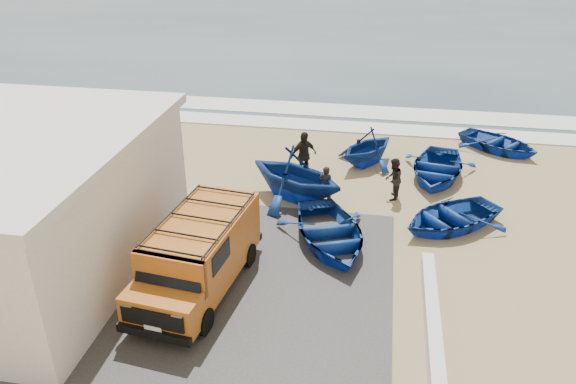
{
  "coord_description": "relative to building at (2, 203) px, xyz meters",
  "views": [
    {
      "loc": [
        3.27,
        -14.87,
        9.89
      ],
      "look_at": [
        0.33,
        2.02,
        1.2
      ],
      "focal_mm": 35.0,
      "sensor_mm": 36.0,
      "label": 1
    }
  ],
  "objects": [
    {
      "name": "fisherman_back",
      "position": [
        7.82,
        7.75,
        -1.17
      ],
      "size": [
        1.22,
        1.11,
        1.99
      ],
      "primitive_type": "imported",
      "rotation": [
        0.0,
        0.0,
        0.68
      ],
      "color": "black",
      "rests_on": "ground"
    },
    {
      "name": "building",
      "position": [
        0.0,
        0.0,
        0.0
      ],
      "size": [
        8.4,
        9.4,
        4.3
      ],
      "color": "white",
      "rests_on": "ground"
    },
    {
      "name": "boat_mid_left",
      "position": [
        7.8,
        5.82,
        -1.11
      ],
      "size": [
        5.13,
        4.9,
        2.1
      ],
      "primitive_type": "imported",
      "rotation": [
        0.0,
        0.0,
        1.09
      ],
      "color": "navy",
      "rests_on": "ground"
    },
    {
      "name": "boat_far_left",
      "position": [
        10.3,
        9.58,
        -1.35
      ],
      "size": [
        3.97,
        4.06,
        1.63
      ],
      "primitive_type": "imported",
      "rotation": [
        0.0,
        0.0,
        -0.62
      ],
      "color": "navy",
      "rests_on": "ground"
    },
    {
      "name": "slab",
      "position": [
        5.5,
        -0.0,
        -2.14
      ],
      "size": [
        12.0,
        10.0,
        0.05
      ],
      "primitive_type": "cube",
      "color": "#403D3A",
      "rests_on": "ground"
    },
    {
      "name": "ocean",
      "position": [
        7.5,
        58.0,
        -2.16
      ],
      "size": [
        180.0,
        88.0,
        0.01
      ],
      "primitive_type": "cube",
      "color": "#385166",
      "rests_on": "ground"
    },
    {
      "name": "van",
      "position": [
        5.99,
        -0.13,
        -0.98
      ],
      "size": [
        2.63,
        5.36,
        2.21
      ],
      "rotation": [
        0.0,
        0.0,
        -0.12
      ],
      "color": "#BC631C",
      "rests_on": "ground"
    },
    {
      "name": "surf_wash",
      "position": [
        7.5,
        16.5,
        -2.14
      ],
      "size": [
        180.0,
        2.2,
        0.04
      ],
      "primitive_type": "cube",
      "color": "white",
      "rests_on": "ground"
    },
    {
      "name": "boat_mid_right",
      "position": [
        13.17,
        8.68,
        -1.73
      ],
      "size": [
        3.74,
        4.69,
        0.87
      ],
      "primitive_type": "imported",
      "rotation": [
        0.0,
        0.0,
        -0.19
      ],
      "color": "navy",
      "rests_on": "ground"
    },
    {
      "name": "boat_near_left",
      "position": [
        9.42,
        2.84,
        -1.72
      ],
      "size": [
        4.42,
        5.11,
        0.89
      ],
      "primitive_type": "imported",
      "rotation": [
        0.0,
        0.0,
        0.37
      ],
      "color": "navy",
      "rests_on": "ground"
    },
    {
      "name": "boat_far_right",
      "position": [
        16.13,
        12.13,
        -1.78
      ],
      "size": [
        4.51,
        4.35,
        0.76
      ],
      "primitive_type": "imported",
      "rotation": [
        0.0,
        0.0,
        0.9
      ],
      "color": "navy",
      "rests_on": "ground"
    },
    {
      "name": "fisherman_middle",
      "position": [
        11.41,
        6.49,
        -1.35
      ],
      "size": [
        0.74,
        0.89,
        1.64
      ],
      "primitive_type": "imported",
      "rotation": [
        0.0,
        0.0,
        -1.74
      ],
      "color": "black",
      "rests_on": "ground"
    },
    {
      "name": "ground",
      "position": [
        7.5,
        2.0,
        -2.16
      ],
      "size": [
        160.0,
        160.0,
        0.0
      ],
      "primitive_type": "plane",
      "color": "tan"
    },
    {
      "name": "surf_line",
      "position": [
        7.5,
        14.0,
        -2.13
      ],
      "size": [
        180.0,
        1.6,
        0.06
      ],
      "primitive_type": "cube",
      "color": "white",
      "rests_on": "ground"
    },
    {
      "name": "boat_near_right",
      "position": [
        13.4,
        4.7,
        -1.76
      ],
      "size": [
        4.74,
        4.55,
        0.8
      ],
      "primitive_type": "imported",
      "rotation": [
        0.0,
        0.0,
        -0.9
      ],
      "color": "navy",
      "rests_on": "ground"
    },
    {
      "name": "parapet",
      "position": [
        12.5,
        -1.0,
        -1.89
      ],
      "size": [
        0.35,
        6.0,
        0.55
      ],
      "primitive_type": "cube",
      "color": "silver",
      "rests_on": "ground"
    },
    {
      "name": "fisherman_front",
      "position": [
        8.96,
        5.66,
        -1.4
      ],
      "size": [
        0.6,
        0.44,
        1.52
      ],
      "primitive_type": "imported",
      "rotation": [
        0.0,
        0.0,
        3.01
      ],
      "color": "black",
      "rests_on": "ground"
    }
  ]
}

